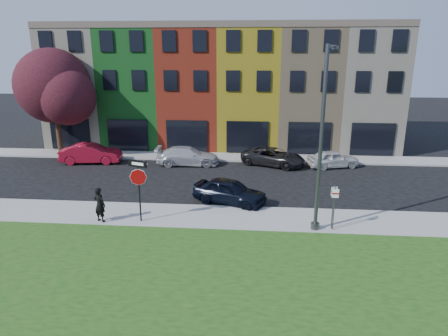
# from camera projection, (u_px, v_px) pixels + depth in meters

# --- Properties ---
(ground) EXTENTS (120.00, 120.00, 0.00)m
(ground) POSITION_uv_depth(u_px,v_px,m) (236.00, 247.00, 17.64)
(ground) COLOR black
(ground) RESTS_ON ground
(sidewalk_near) EXTENTS (40.00, 3.00, 0.12)m
(sidewalk_near) POSITION_uv_depth(u_px,v_px,m) (279.00, 219.00, 20.33)
(sidewalk_near) COLOR #999690
(sidewalk_near) RESTS_ON ground
(sidewalk_far) EXTENTS (40.00, 2.40, 0.12)m
(sidewalk_far) POSITION_uv_depth(u_px,v_px,m) (209.00, 157.00, 32.19)
(sidewalk_far) COLOR #999690
(sidewalk_far) RESTS_ON ground
(rowhouse_block) EXTENTS (30.00, 10.12, 10.00)m
(rowhouse_block) POSITION_uv_depth(u_px,v_px,m) (222.00, 88.00, 36.65)
(rowhouse_block) COLOR beige
(rowhouse_block) RESTS_ON ground
(stop_sign) EXTENTS (1.01, 0.38, 3.15)m
(stop_sign) POSITION_uv_depth(u_px,v_px,m) (138.00, 178.00, 19.38)
(stop_sign) COLOR black
(stop_sign) RESTS_ON sidewalk_near
(man) EXTENTS (0.94, 0.88, 1.78)m
(man) POSITION_uv_depth(u_px,v_px,m) (100.00, 205.00, 19.72)
(man) COLOR black
(man) RESTS_ON sidewalk_near
(sedan_near) EXTENTS (4.54, 5.33, 1.42)m
(sedan_near) POSITION_uv_depth(u_px,v_px,m) (230.00, 191.00, 22.43)
(sedan_near) COLOR black
(sedan_near) RESTS_ON ground
(parked_car_red) EXTENTS (2.69, 4.93, 1.50)m
(parked_car_red) POSITION_uv_depth(u_px,v_px,m) (91.00, 153.00, 30.47)
(parked_car_red) COLOR maroon
(parked_car_red) RESTS_ON ground
(parked_car_silver) EXTENTS (2.54, 4.97, 1.37)m
(parked_car_silver) POSITION_uv_depth(u_px,v_px,m) (188.00, 156.00, 30.00)
(parked_car_silver) COLOR #B8B7BD
(parked_car_silver) RESTS_ON ground
(parked_car_dark) EXTENTS (5.49, 6.25, 1.31)m
(parked_car_dark) POSITION_uv_depth(u_px,v_px,m) (273.00, 157.00, 29.87)
(parked_car_dark) COLOR black
(parked_car_dark) RESTS_ON ground
(parked_car_white) EXTENTS (3.51, 4.58, 1.29)m
(parked_car_white) POSITION_uv_depth(u_px,v_px,m) (333.00, 159.00, 29.35)
(parked_car_white) COLOR silver
(parked_car_white) RESTS_ON ground
(street_lamp) EXTENTS (1.06, 2.49, 8.49)m
(street_lamp) POSITION_uv_depth(u_px,v_px,m) (322.00, 141.00, 18.08)
(street_lamp) COLOR #424547
(street_lamp) RESTS_ON sidewalk_near
(parking_sign_a) EXTENTS (0.31, 0.14, 2.21)m
(parking_sign_a) POSITION_uv_depth(u_px,v_px,m) (333.00, 201.00, 18.79)
(parking_sign_a) COLOR #424547
(parking_sign_a) RESTS_ON sidewalk_near
(parking_sign_b) EXTENTS (0.32, 0.08, 2.14)m
(parking_sign_b) POSITION_uv_depth(u_px,v_px,m) (334.00, 203.00, 18.67)
(parking_sign_b) COLOR #424547
(parking_sign_b) RESTS_ON sidewalk_near
(tree_purple) EXTENTS (7.07, 6.19, 8.41)m
(tree_purple) POSITION_uv_depth(u_px,v_px,m) (55.00, 88.00, 31.79)
(tree_purple) COLOR black
(tree_purple) RESTS_ON sidewalk_far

